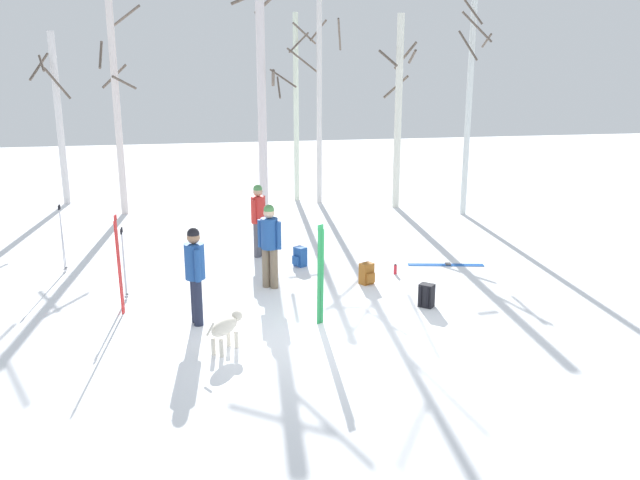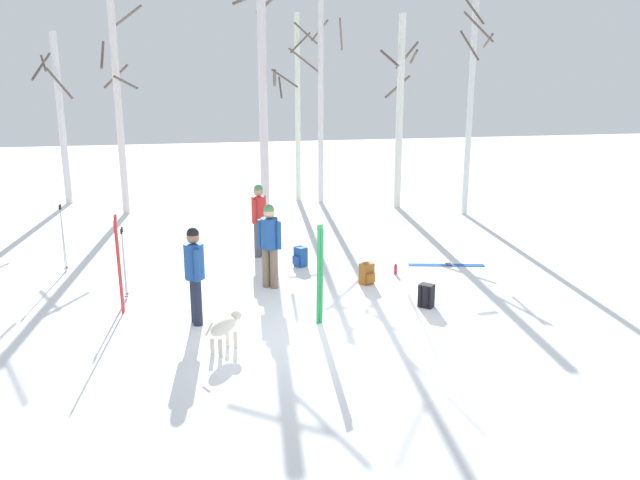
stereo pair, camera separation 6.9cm
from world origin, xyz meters
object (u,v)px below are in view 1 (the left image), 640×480
(person_0, at_px, (258,216))
(ski_pair_planted_0, at_px, (119,266))
(person_1, at_px, (270,241))
(birch_tree_0, at_px, (58,117))
(birch_tree_2, at_px, (262,98))
(backpack_1, at_px, (300,257))
(ski_poles_0, at_px, (124,262))
(water_bottle_0, at_px, (395,269))
(dog, at_px, (226,327))
(ski_poles_1, at_px, (62,236))
(ski_pair_planted_1, at_px, (321,275))
(ski_pair_lying_0, at_px, (446,265))
(birch_tree_4, at_px, (319,75))
(birch_tree_5, at_px, (398,110))
(birch_tree_3, at_px, (296,105))
(person_2, at_px, (195,270))
(backpack_0, at_px, (367,274))
(birch_tree_6, at_px, (470,78))
(backpack_2, at_px, (427,296))
(birch_tree_1, at_px, (117,101))

(person_0, bearing_deg, ski_pair_planted_0, -131.38)
(person_1, distance_m, birch_tree_0, 11.39)
(person_1, bearing_deg, birch_tree_0, 118.88)
(birch_tree_2, bearing_deg, backpack_1, -88.95)
(ski_poles_0, height_order, backpack_1, ski_poles_0)
(water_bottle_0, relative_size, birch_tree_0, 0.04)
(person_1, height_order, dog, person_1)
(ski_poles_1, bearing_deg, ski_pair_planted_1, -40.17)
(ski_pair_lying_0, bearing_deg, backpack_1, 169.18)
(water_bottle_0, distance_m, birch_tree_2, 7.63)
(ski_poles_1, xyz_separation_m, birch_tree_0, (-1.18, 7.84, 2.03))
(birch_tree_4, bearing_deg, dog, -108.91)
(ski_pair_planted_1, xyz_separation_m, birch_tree_5, (4.40, 9.15, 2.19))
(person_0, relative_size, birch_tree_4, 0.22)
(birch_tree_0, relative_size, birch_tree_4, 0.69)
(birch_tree_3, bearing_deg, birch_tree_2, -123.92)
(birch_tree_4, bearing_deg, ski_poles_1, -137.97)
(ski_poles_0, relative_size, water_bottle_0, 6.27)
(dog, height_order, birch_tree_3, birch_tree_3)
(person_2, distance_m, birch_tree_5, 11.07)
(ski_poles_0, relative_size, ski_poles_1, 0.95)
(dog, xyz_separation_m, ski_poles_0, (-1.72, 2.77, 0.36))
(ski_poles_0, distance_m, backpack_0, 4.81)
(birch_tree_6, bearing_deg, ski_poles_1, -161.53)
(person_1, xyz_separation_m, birch_tree_3, (2.09, 8.86, 2.17))
(birch_tree_4, bearing_deg, person_2, -113.12)
(person_0, xyz_separation_m, ski_poles_1, (-4.30, -0.34, -0.19))
(water_bottle_0, bearing_deg, backpack_2, -91.66)
(person_0, relative_size, ski_poles_1, 1.15)
(backpack_1, xyz_separation_m, birch_tree_3, (1.24, 7.53, 2.93))
(person_0, xyz_separation_m, ski_poles_0, (-2.86, -2.45, -0.23))
(water_bottle_0, xyz_separation_m, birch_tree_1, (-6.18, 7.52, 3.29))
(dog, bearing_deg, birch_tree_1, 102.31)
(ski_poles_1, xyz_separation_m, birch_tree_4, (7.01, 6.31, 3.34))
(dog, relative_size, birch_tree_0, 0.13)
(ski_pair_lying_0, distance_m, birch_tree_2, 7.82)
(dog, distance_m, ski_pair_lying_0, 6.32)
(backpack_0, relative_size, birch_tree_6, 0.06)
(dog, xyz_separation_m, birch_tree_4, (3.84, 11.20, 3.74))
(backpack_2, bearing_deg, person_0, 123.36)
(ski_poles_1, bearing_deg, person_1, -25.17)
(birch_tree_3, bearing_deg, ski_pair_planted_1, -97.79)
(backpack_1, bearing_deg, dog, -114.60)
(person_2, height_order, ski_poles_0, person_2)
(backpack_1, bearing_deg, birch_tree_4, 74.73)
(person_2, xyz_separation_m, ski_pair_planted_1, (2.10, -0.43, -0.10))
(ski_pair_planted_0, bearing_deg, ski_pair_lying_0, 13.26)
(ski_poles_1, xyz_separation_m, birch_tree_1, (0.83, 5.84, 2.60))
(backpack_0, xyz_separation_m, water_bottle_0, (0.79, 0.51, -0.11))
(ski_pair_planted_0, bearing_deg, person_0, 48.62)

